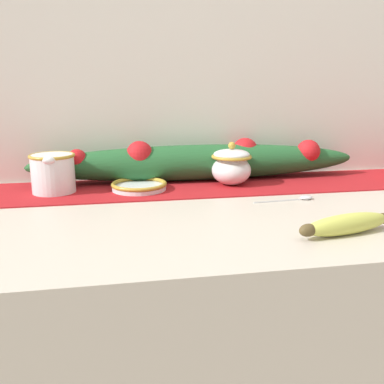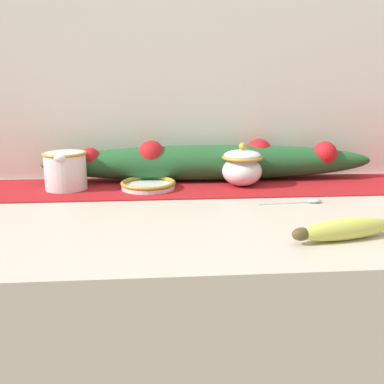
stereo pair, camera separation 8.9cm
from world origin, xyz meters
name	(u,v)px [view 1 (the left image)]	position (x,y,z in m)	size (l,w,h in m)	color
countertop	(219,376)	(0.00, 0.00, 0.44)	(1.52, 0.68, 0.87)	beige
back_wall	(193,62)	(0.00, 0.36, 1.20)	(2.32, 0.04, 2.40)	silver
table_runner	(203,186)	(0.00, 0.20, 0.87)	(1.40, 0.25, 0.00)	#A8191E
cream_pitcher	(53,172)	(-0.39, 0.21, 0.93)	(0.11, 0.13, 0.10)	white
sugar_bowl	(231,166)	(0.08, 0.20, 0.93)	(0.11, 0.11, 0.12)	white
small_dish	(139,186)	(-0.17, 0.19, 0.88)	(0.14, 0.14, 0.02)	white
banana	(347,224)	(0.18, -0.21, 0.89)	(0.21, 0.08, 0.04)	#CCD156
spoon	(301,198)	(0.20, 0.03, 0.88)	(0.15, 0.03, 0.01)	silver
poinsettia_garland	(200,161)	(0.00, 0.28, 0.93)	(0.94, 0.11, 0.12)	#235B2D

